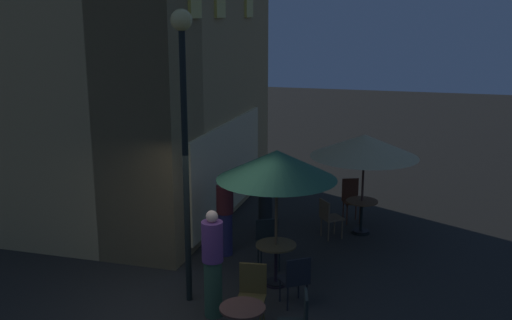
% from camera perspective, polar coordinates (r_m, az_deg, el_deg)
% --- Properties ---
extents(ground_plane, '(60.00, 60.00, 0.00)m').
position_cam_1_polar(ground_plane, '(9.79, -6.68, -14.71)').
color(ground_plane, '#272621').
extents(cafe_building, '(6.69, 8.15, 7.25)m').
position_cam_1_polar(cafe_building, '(13.33, -14.96, 8.88)').
color(cafe_building, tan).
rests_on(cafe_building, ground).
extents(street_lamp_near_corner, '(0.33, 0.33, 4.75)m').
position_cam_1_polar(street_lamp_near_corner, '(9.28, -6.95, 5.24)').
color(street_lamp_near_corner, black).
rests_on(street_lamp_near_corner, ground).
extents(cafe_table_0, '(0.71, 0.71, 0.76)m').
position_cam_1_polar(cafe_table_0, '(10.54, 1.93, -9.17)').
color(cafe_table_0, black).
rests_on(cafe_table_0, ground).
extents(cafe_table_1, '(0.69, 0.69, 0.74)m').
position_cam_1_polar(cafe_table_1, '(13.12, 10.12, -4.77)').
color(cafe_table_1, black).
rests_on(cafe_table_1, ground).
extents(patio_umbrella_0, '(2.07, 2.07, 2.45)m').
position_cam_1_polar(patio_umbrella_0, '(10.01, 2.00, -0.52)').
color(patio_umbrella_0, black).
rests_on(patio_umbrella_0, ground).
extents(patio_umbrella_1, '(2.30, 2.30, 2.20)m').
position_cam_1_polar(patio_umbrella_1, '(12.74, 10.39, 1.34)').
color(patio_umbrella_1, black).
rests_on(patio_umbrella_1, ground).
extents(cafe_chair_0, '(0.57, 0.57, 0.90)m').
position_cam_1_polar(cafe_chair_0, '(11.25, 1.15, -7.56)').
color(cafe_chair_0, black).
rests_on(cafe_chair_0, ground).
extents(cafe_chair_1, '(0.59, 0.59, 0.88)m').
position_cam_1_polar(cafe_chair_1, '(9.79, 3.84, -11.17)').
color(cafe_chair_1, black).
rests_on(cafe_chair_1, ground).
extents(cafe_chair_2, '(0.51, 0.51, 1.00)m').
position_cam_1_polar(cafe_chair_2, '(13.82, 9.12, -3.46)').
color(cafe_chair_2, '#5E2E1C').
rests_on(cafe_chair_2, ground).
extents(cafe_chair_3, '(0.57, 0.57, 0.85)m').
position_cam_1_polar(cafe_chair_3, '(12.73, 6.99, -5.29)').
color(cafe_chair_3, brown).
rests_on(cafe_chair_3, ground).
extents(cafe_chair_4, '(0.47, 0.47, 1.00)m').
position_cam_1_polar(cafe_chair_4, '(9.18, -0.38, -12.42)').
color(cafe_chair_4, '#50401B').
rests_on(cafe_chair_4, ground).
extents(cafe_chair_5, '(0.50, 0.50, 0.96)m').
position_cam_1_polar(cafe_chair_5, '(8.48, 4.16, -15.03)').
color(cafe_chair_5, black).
rests_on(cafe_chair_5, ground).
extents(patron_standing_0, '(0.35, 0.35, 1.71)m').
position_cam_1_polar(patron_standing_0, '(12.66, 0.91, -3.65)').
color(patron_standing_0, black).
rests_on(patron_standing_0, ground).
extents(patron_standing_1, '(0.34, 0.34, 1.76)m').
position_cam_1_polar(patron_standing_1, '(9.39, -4.18, -9.91)').
color(patron_standing_1, '#2F4D33').
rests_on(patron_standing_1, ground).
extents(patron_standing_2, '(0.34, 0.34, 1.62)m').
position_cam_1_polar(patron_standing_2, '(11.72, -3.00, -5.37)').
color(patron_standing_2, navy).
rests_on(patron_standing_2, ground).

